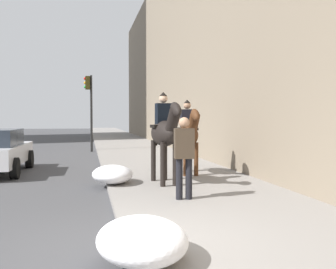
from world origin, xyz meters
The scene contains 7 objects.
sidewalk_slab centered at (0.00, -2.07, 0.06)m, with size 120.00×4.14×0.12m, color gray.
mounted_horse_near centered at (4.43, -1.46, 1.44)m, with size 2.15×0.69×2.35m.
mounted_horse_far centered at (5.94, -2.47, 1.34)m, with size 2.15×0.62×2.23m.
pedestrian_greeting centered at (2.52, -1.47, 1.10)m, with size 0.30×0.42×1.70m.
traffic_light_near_curb centered at (15.54, 0.34, 2.70)m, with size 0.20×0.44×4.05m.
snow_pile_near centered at (-0.65, -0.15, 0.36)m, with size 1.41×1.08×0.49m, color white.
snow_pile_far centered at (4.78, -0.15, 0.35)m, with size 1.35×1.04×0.47m, color white.
Camera 1 is at (-5.07, 0.47, 1.81)m, focal length 40.81 mm.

